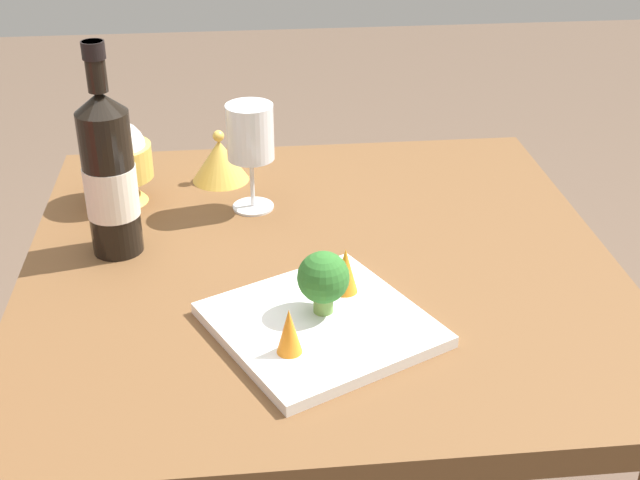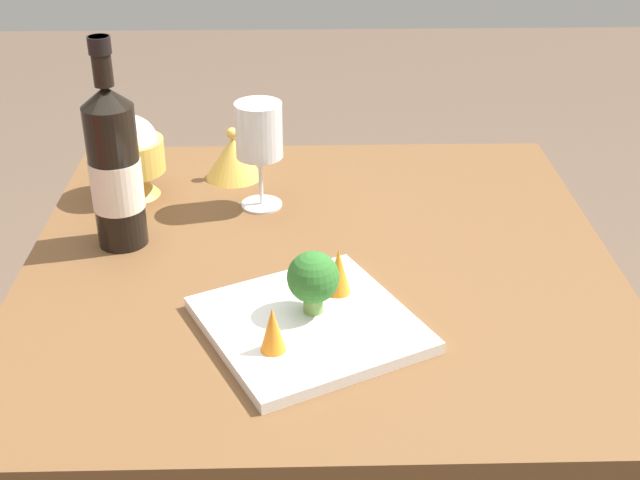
{
  "view_description": "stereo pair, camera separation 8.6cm",
  "coord_description": "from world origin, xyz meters",
  "px_view_note": "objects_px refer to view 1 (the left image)",
  "views": [
    {
      "loc": [
        1.1,
        -0.11,
        1.36
      ],
      "look_at": [
        0.0,
        0.0,
        0.75
      ],
      "focal_mm": 47.96,
      "sensor_mm": 36.0,
      "label": 1
    },
    {
      "loc": [
        1.1,
        -0.03,
        1.36
      ],
      "look_at": [
        0.0,
        0.0,
        0.75
      ],
      "focal_mm": 47.96,
      "sensor_mm": 36.0,
      "label": 2
    }
  ],
  "objects_px": {
    "carrot_garnish_right": "(289,331)",
    "carrot_garnish_left": "(345,270)",
    "wine_glass": "(250,135)",
    "broccoli_floret": "(323,279)",
    "serving_plate": "(321,325)",
    "wine_bottle": "(109,174)",
    "rice_bowl": "(119,161)",
    "rice_bowl_lid": "(220,160)"
  },
  "relations": [
    {
      "from": "broccoli_floret",
      "to": "carrot_garnish_right",
      "type": "xyz_separation_m",
      "value": [
        0.08,
        -0.05,
        -0.02
      ]
    },
    {
      "from": "rice_bowl_lid",
      "to": "broccoli_floret",
      "type": "distance_m",
      "value": 0.48
    },
    {
      "from": "wine_glass",
      "to": "rice_bowl",
      "type": "distance_m",
      "value": 0.23
    },
    {
      "from": "carrot_garnish_left",
      "to": "wine_bottle",
      "type": "bearing_deg",
      "value": -118.83
    },
    {
      "from": "wine_bottle",
      "to": "carrot_garnish_left",
      "type": "bearing_deg",
      "value": 61.17
    },
    {
      "from": "wine_glass",
      "to": "broccoli_floret",
      "type": "xyz_separation_m",
      "value": [
        0.34,
        0.08,
        -0.06
      ]
    },
    {
      "from": "wine_bottle",
      "to": "rice_bowl",
      "type": "relative_size",
      "value": 2.26
    },
    {
      "from": "wine_bottle",
      "to": "broccoli_floret",
      "type": "distance_m",
      "value": 0.37
    },
    {
      "from": "rice_bowl_lid",
      "to": "wine_glass",
      "type": "bearing_deg",
      "value": 24.35
    },
    {
      "from": "rice_bowl",
      "to": "broccoli_floret",
      "type": "bearing_deg",
      "value": 37.1
    },
    {
      "from": "broccoli_floret",
      "to": "rice_bowl_lid",
      "type": "bearing_deg",
      "value": -163.95
    },
    {
      "from": "carrot_garnish_right",
      "to": "rice_bowl_lid",
      "type": "bearing_deg",
      "value": -171.41
    },
    {
      "from": "wine_bottle",
      "to": "carrot_garnish_right",
      "type": "bearing_deg",
      "value": 37.63
    },
    {
      "from": "wine_bottle",
      "to": "rice_bowl_lid",
      "type": "relative_size",
      "value": 3.2
    },
    {
      "from": "wine_glass",
      "to": "rice_bowl_lid",
      "type": "relative_size",
      "value": 1.79
    },
    {
      "from": "serving_plate",
      "to": "wine_bottle",
      "type": "bearing_deg",
      "value": -130.67
    },
    {
      "from": "wine_bottle",
      "to": "broccoli_floret",
      "type": "relative_size",
      "value": 3.73
    },
    {
      "from": "serving_plate",
      "to": "carrot_garnish_left",
      "type": "height_order",
      "value": "carrot_garnish_left"
    },
    {
      "from": "carrot_garnish_left",
      "to": "wine_glass",
      "type": "bearing_deg",
      "value": -159.02
    },
    {
      "from": "serving_plate",
      "to": "broccoli_floret",
      "type": "bearing_deg",
      "value": 164.43
    },
    {
      "from": "wine_bottle",
      "to": "serving_plate",
      "type": "relative_size",
      "value": 0.95
    },
    {
      "from": "rice_bowl",
      "to": "rice_bowl_lid",
      "type": "distance_m",
      "value": 0.18
    },
    {
      "from": "rice_bowl_lid",
      "to": "serving_plate",
      "type": "height_order",
      "value": "rice_bowl_lid"
    },
    {
      "from": "wine_glass",
      "to": "broccoli_floret",
      "type": "relative_size",
      "value": 2.09
    },
    {
      "from": "rice_bowl",
      "to": "broccoli_floret",
      "type": "height_order",
      "value": "rice_bowl"
    },
    {
      "from": "carrot_garnish_left",
      "to": "carrot_garnish_right",
      "type": "xyz_separation_m",
      "value": [
        0.13,
        -0.08,
        -0.0
      ]
    },
    {
      "from": "wine_bottle",
      "to": "serving_plate",
      "type": "height_order",
      "value": "wine_bottle"
    },
    {
      "from": "wine_glass",
      "to": "carrot_garnish_right",
      "type": "xyz_separation_m",
      "value": [
        0.43,
        0.03,
        -0.08
      ]
    },
    {
      "from": "rice_bowl_lid",
      "to": "carrot_garnish_right",
      "type": "distance_m",
      "value": 0.55
    },
    {
      "from": "wine_bottle",
      "to": "rice_bowl",
      "type": "bearing_deg",
      "value": -176.78
    },
    {
      "from": "broccoli_floret",
      "to": "carrot_garnish_right",
      "type": "relative_size",
      "value": 1.41
    },
    {
      "from": "rice_bowl",
      "to": "rice_bowl_lid",
      "type": "xyz_separation_m",
      "value": [
        -0.07,
        0.16,
        -0.04
      ]
    },
    {
      "from": "wine_glass",
      "to": "carrot_garnish_right",
      "type": "bearing_deg",
      "value": 3.94
    },
    {
      "from": "wine_bottle",
      "to": "rice_bowl",
      "type": "distance_m",
      "value": 0.18
    },
    {
      "from": "broccoli_floret",
      "to": "carrot_garnish_left",
      "type": "distance_m",
      "value": 0.06
    },
    {
      "from": "carrot_garnish_right",
      "to": "carrot_garnish_left",
      "type": "bearing_deg",
      "value": 146.82
    },
    {
      "from": "wine_bottle",
      "to": "rice_bowl_lid",
      "type": "height_order",
      "value": "wine_bottle"
    },
    {
      "from": "wine_glass",
      "to": "serving_plate",
      "type": "bearing_deg",
      "value": 11.58
    },
    {
      "from": "wine_glass",
      "to": "rice_bowl_lid",
      "type": "height_order",
      "value": "wine_glass"
    },
    {
      "from": "rice_bowl_lid",
      "to": "serving_plate",
      "type": "relative_size",
      "value": 0.3
    },
    {
      "from": "carrot_garnish_right",
      "to": "wine_bottle",
      "type": "bearing_deg",
      "value": -142.37
    },
    {
      "from": "broccoli_floret",
      "to": "serving_plate",
      "type": "bearing_deg",
      "value": -15.57
    }
  ]
}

